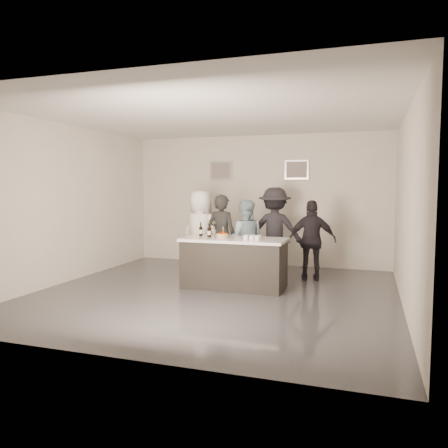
{
  "coord_description": "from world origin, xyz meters",
  "views": [
    {
      "loc": [
        2.48,
        -6.92,
        1.83
      ],
      "look_at": [
        0.0,
        0.5,
        1.15
      ],
      "focal_mm": 35.0,
      "sensor_mm": 36.0,
      "label": 1
    }
  ],
  "objects_px": {
    "person_main_black": "(222,237)",
    "beer_bottle_a": "(201,229)",
    "person_guest_left": "(200,233)",
    "beer_bottle_b": "(209,230)",
    "cake": "(222,236)",
    "person_guest_right": "(312,240)",
    "person_guest_back": "(275,231)",
    "person_main_blue": "(245,239)",
    "bar_counter": "(234,263)"
  },
  "relations": [
    {
      "from": "beer_bottle_a",
      "to": "person_guest_left",
      "type": "distance_m",
      "value": 0.83
    },
    {
      "from": "person_main_black",
      "to": "person_main_blue",
      "type": "bearing_deg",
      "value": -152.73
    },
    {
      "from": "person_main_blue",
      "to": "beer_bottle_b",
      "type": "bearing_deg",
      "value": 54.1
    },
    {
      "from": "beer_bottle_b",
      "to": "person_main_black",
      "type": "xyz_separation_m",
      "value": [
        -0.01,
        0.76,
        -0.2
      ]
    },
    {
      "from": "person_main_blue",
      "to": "person_guest_right",
      "type": "height_order",
      "value": "same"
    },
    {
      "from": "person_guest_right",
      "to": "person_guest_back",
      "type": "bearing_deg",
      "value": -37.17
    },
    {
      "from": "cake",
      "to": "person_guest_back",
      "type": "distance_m",
      "value": 1.68
    },
    {
      "from": "beer_bottle_b",
      "to": "person_main_blue",
      "type": "height_order",
      "value": "person_main_blue"
    },
    {
      "from": "person_main_black",
      "to": "person_guest_left",
      "type": "distance_m",
      "value": 0.53
    },
    {
      "from": "cake",
      "to": "person_main_black",
      "type": "relative_size",
      "value": 0.13
    },
    {
      "from": "cake",
      "to": "person_guest_right",
      "type": "xyz_separation_m",
      "value": [
        1.46,
        1.13,
        -0.16
      ]
    },
    {
      "from": "beer_bottle_a",
      "to": "person_guest_back",
      "type": "relative_size",
      "value": 0.14
    },
    {
      "from": "bar_counter",
      "to": "person_guest_back",
      "type": "bearing_deg",
      "value": 74.8
    },
    {
      "from": "person_guest_left",
      "to": "person_guest_back",
      "type": "xyz_separation_m",
      "value": [
        1.4,
        0.67,
        0.03
      ]
    },
    {
      "from": "beer_bottle_a",
      "to": "person_guest_left",
      "type": "bearing_deg",
      "value": 111.98
    },
    {
      "from": "beer_bottle_b",
      "to": "person_guest_back",
      "type": "relative_size",
      "value": 0.14
    },
    {
      "from": "person_guest_left",
      "to": "person_guest_back",
      "type": "distance_m",
      "value": 1.56
    },
    {
      "from": "beer_bottle_b",
      "to": "person_guest_right",
      "type": "xyz_separation_m",
      "value": [
        1.71,
        1.14,
        -0.25
      ]
    },
    {
      "from": "cake",
      "to": "beer_bottle_b",
      "type": "relative_size",
      "value": 0.84
    },
    {
      "from": "person_main_black",
      "to": "person_guest_back",
      "type": "height_order",
      "value": "person_guest_back"
    },
    {
      "from": "person_main_black",
      "to": "beer_bottle_a",
      "type": "bearing_deg",
      "value": 81.52
    },
    {
      "from": "person_guest_back",
      "to": "beer_bottle_b",
      "type": "bearing_deg",
      "value": 50.67
    },
    {
      "from": "cake",
      "to": "beer_bottle_b",
      "type": "height_order",
      "value": "beer_bottle_b"
    },
    {
      "from": "beer_bottle_b",
      "to": "person_main_blue",
      "type": "distance_m",
      "value": 1.02
    },
    {
      "from": "bar_counter",
      "to": "person_main_black",
      "type": "bearing_deg",
      "value": 123.71
    },
    {
      "from": "cake",
      "to": "person_main_black",
      "type": "distance_m",
      "value": 0.8
    },
    {
      "from": "beer_bottle_a",
      "to": "person_guest_right",
      "type": "height_order",
      "value": "person_guest_right"
    },
    {
      "from": "person_main_blue",
      "to": "person_guest_back",
      "type": "height_order",
      "value": "person_guest_back"
    },
    {
      "from": "bar_counter",
      "to": "person_guest_left",
      "type": "xyz_separation_m",
      "value": [
        -0.99,
        0.86,
        0.42
      ]
    },
    {
      "from": "person_guest_left",
      "to": "person_guest_right",
      "type": "bearing_deg",
      "value": -159.75
    },
    {
      "from": "person_guest_right",
      "to": "person_guest_back",
      "type": "relative_size",
      "value": 0.87
    },
    {
      "from": "person_main_black",
      "to": "person_guest_back",
      "type": "xyz_separation_m",
      "value": [
        0.89,
        0.81,
        0.07
      ]
    },
    {
      "from": "person_main_black",
      "to": "person_guest_left",
      "type": "bearing_deg",
      "value": -5.62
    },
    {
      "from": "beer_bottle_a",
      "to": "person_guest_right",
      "type": "distance_m",
      "value": 2.19
    },
    {
      "from": "beer_bottle_b",
      "to": "person_guest_left",
      "type": "bearing_deg",
      "value": 120.24
    },
    {
      "from": "person_guest_right",
      "to": "person_main_blue",
      "type": "bearing_deg",
      "value": 0.95
    },
    {
      "from": "person_main_blue",
      "to": "person_guest_left",
      "type": "distance_m",
      "value": 0.96
    },
    {
      "from": "bar_counter",
      "to": "cake",
      "type": "distance_m",
      "value": 0.53
    },
    {
      "from": "person_main_black",
      "to": "person_main_blue",
      "type": "xyz_separation_m",
      "value": [
        0.44,
        0.14,
        -0.05
      ]
    },
    {
      "from": "bar_counter",
      "to": "beer_bottle_a",
      "type": "xyz_separation_m",
      "value": [
        -0.68,
        0.1,
        0.58
      ]
    },
    {
      "from": "bar_counter",
      "to": "beer_bottle_a",
      "type": "relative_size",
      "value": 7.15
    },
    {
      "from": "person_main_blue",
      "to": "person_guest_back",
      "type": "xyz_separation_m",
      "value": [
        0.45,
        0.68,
        0.12
      ]
    },
    {
      "from": "person_guest_right",
      "to": "cake",
      "type": "bearing_deg",
      "value": 27.9
    },
    {
      "from": "beer_bottle_b",
      "to": "person_guest_left",
      "type": "xyz_separation_m",
      "value": [
        -0.53,
        0.9,
        -0.16
      ]
    },
    {
      "from": "beer_bottle_b",
      "to": "person_main_black",
      "type": "bearing_deg",
      "value": 91.07
    },
    {
      "from": "cake",
      "to": "person_guest_left",
      "type": "distance_m",
      "value": 1.18
    },
    {
      "from": "person_main_blue",
      "to": "person_guest_left",
      "type": "xyz_separation_m",
      "value": [
        -0.95,
        0.01,
        0.09
      ]
    },
    {
      "from": "person_guest_left",
      "to": "person_guest_right",
      "type": "relative_size",
      "value": 1.12
    },
    {
      "from": "person_main_black",
      "to": "person_guest_right",
      "type": "xyz_separation_m",
      "value": [
        1.73,
        0.38,
        -0.05
      ]
    },
    {
      "from": "bar_counter",
      "to": "person_main_blue",
      "type": "distance_m",
      "value": 0.91
    }
  ]
}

